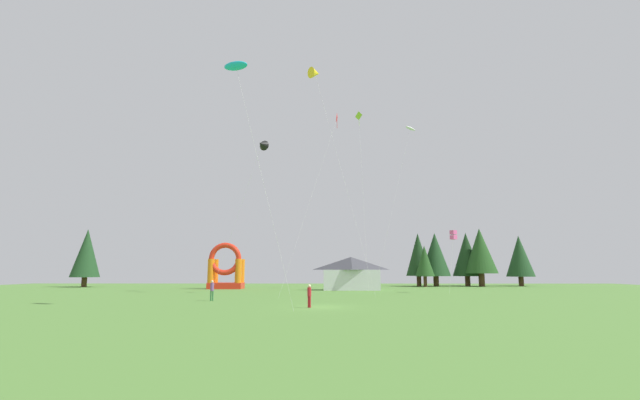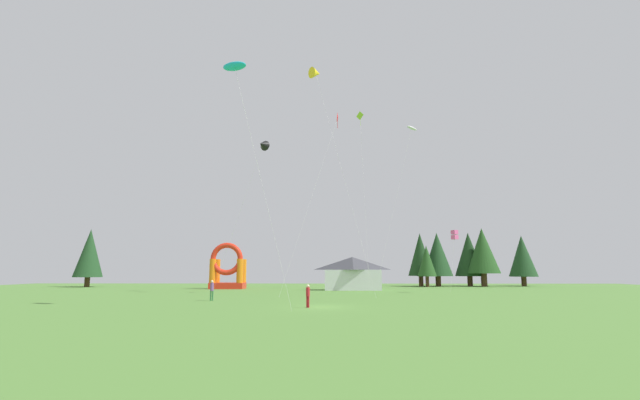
{
  "view_description": "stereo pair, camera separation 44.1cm",
  "coord_description": "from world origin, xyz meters",
  "views": [
    {
      "loc": [
        0.27,
        -34.76,
        2.76
      ],
      "look_at": [
        0.0,
        10.56,
        9.81
      ],
      "focal_mm": 25.31,
      "sensor_mm": 36.0,
      "label": 1
    },
    {
      "loc": [
        0.71,
        -34.75,
        2.76
      ],
      "look_at": [
        0.0,
        10.56,
        9.81
      ],
      "focal_mm": 25.31,
      "sensor_mm": 36.0,
      "label": 2
    }
  ],
  "objects": [
    {
      "name": "kite_white_parafoil",
      "position": [
        13.67,
        31.7,
        24.1
      ],
      "size": [
        7.38,
        4.77,
        24.6
      ],
      "color": "white",
      "rests_on": "ground_plane"
    },
    {
      "name": "tree_row_3",
      "position": [
        19.88,
        44.36,
        5.43
      ],
      "size": [
        5.09,
        5.09,
        9.19
      ],
      "color": "#4C331E",
      "rests_on": "ground_plane"
    },
    {
      "name": "ground_plane",
      "position": [
        0.0,
        0.0,
        0.0
      ],
      "size": [
        120.0,
        120.0,
        0.0
      ],
      "primitive_type": "plane",
      "color": "#548438"
    },
    {
      "name": "kite_red_diamond",
      "position": [
        1.99,
        17.51,
        20.6
      ],
      "size": [
        6.42,
        6.39,
        21.37
      ],
      "color": "red",
      "rests_on": "ground_plane"
    },
    {
      "name": "tree_row_4",
      "position": [
        25.66,
        45.42,
        5.47
      ],
      "size": [
        4.97,
        4.97,
        9.3
      ],
      "color": "#4C331E",
      "rests_on": "ground_plane"
    },
    {
      "name": "kite_lime_diamond",
      "position": [
        5.74,
        29.5,
        25.02
      ],
      "size": [
        0.83,
        7.52,
        25.85
      ],
      "color": "#8CD826",
      "rests_on": "ground_plane"
    },
    {
      "name": "tree_row_0",
      "position": [
        -38.96,
        40.21,
        5.54
      ],
      "size": [
        4.62,
        4.62,
        9.54
      ],
      "color": "#4C331E",
      "rests_on": "ground_plane"
    },
    {
      "name": "kite_black_delta",
      "position": [
        -7.21,
        18.98,
        18.06
      ],
      "size": [
        7.04,
        3.36,
        18.73
      ],
      "color": "black",
      "rests_on": "ground_plane"
    },
    {
      "name": "kite_pink_box",
      "position": [
        16.37,
        20.76,
        7.03
      ],
      "size": [
        1.41,
        1.04,
        7.6
      ],
      "color": "#EA599E",
      "rests_on": "ground_plane"
    },
    {
      "name": "inflatable_yellow_castle",
      "position": [
        -14.19,
        33.12,
        2.59
      ],
      "size": [
        5.02,
        3.52,
        6.8
      ],
      "color": "red",
      "rests_on": "ground_plane"
    },
    {
      "name": "tree_row_2",
      "position": [
        17.38,
        41.58,
        4.25
      ],
      "size": [
        3.18,
        3.18,
        6.85
      ],
      "color": "#4C331E",
      "rests_on": "ground_plane"
    },
    {
      "name": "festival_tent",
      "position": [
        4.25,
        29.21,
        2.29
      ],
      "size": [
        7.71,
        3.99,
        4.58
      ],
      "color": "silver",
      "rests_on": "ground_plane"
    },
    {
      "name": "kite_yellow_delta",
      "position": [
        -0.69,
        20.23,
        27.9
      ],
      "size": [
        7.42,
        9.48,
        28.73
      ],
      "color": "yellow",
      "rests_on": "ground_plane"
    },
    {
      "name": "tree_row_5",
      "position": [
        27.43,
        43.45,
        6.01
      ],
      "size": [
        5.57,
        5.57,
        9.92
      ],
      "color": "#4C331E",
      "rests_on": "ground_plane"
    },
    {
      "name": "tree_row_6",
      "position": [
        34.9,
        45.19,
        5.18
      ],
      "size": [
        4.78,
        4.78,
        8.78
      ],
      "color": "#4C331E",
      "rests_on": "ground_plane"
    },
    {
      "name": "kite_cyan_parafoil",
      "position": [
        -6.67,
        -0.89,
        18.86
      ],
      "size": [
        6.22,
        3.59,
        19.37
      ],
      "color": "#19B7CC",
      "rests_on": "ground_plane"
    },
    {
      "name": "person_near_camera",
      "position": [
        -9.79,
        6.84,
        1.09
      ],
      "size": [
        0.35,
        0.35,
        1.84
      ],
      "rotation": [
        0.0,
        0.0,
        3.27
      ],
      "color": "#33723F",
      "rests_on": "ground_plane"
    },
    {
      "name": "person_midfield",
      "position": [
        -0.73,
        -0.47,
        1.0
      ],
      "size": [
        0.41,
        0.41,
        1.69
      ],
      "rotation": [
        0.0,
        0.0,
        5.57
      ],
      "color": "#B21E26",
      "rests_on": "ground_plane"
    },
    {
      "name": "tree_row_1",
      "position": [
        16.87,
        44.12,
        5.41
      ],
      "size": [
        4.27,
        4.27,
        9.12
      ],
      "color": "#4C331E",
      "rests_on": "ground_plane"
    }
  ]
}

